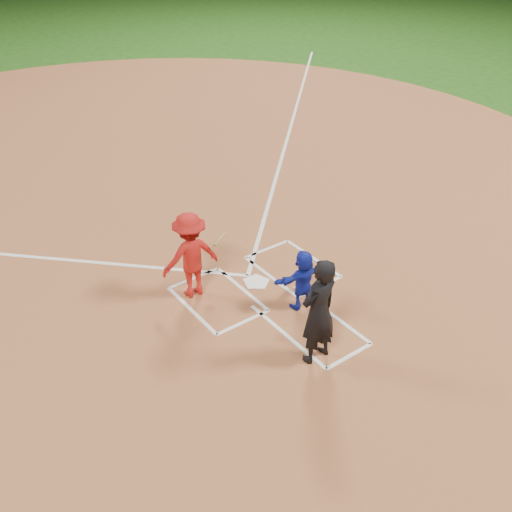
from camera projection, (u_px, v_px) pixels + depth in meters
ground at (256, 283)px, 12.03m from camera, size 120.00×120.00×0.00m
home_plate_dirt at (130, 183)px, 16.08m from camera, size 28.00×28.00×0.01m
home_plate at (256, 282)px, 12.02m from camera, size 0.60×0.60×0.02m
catcher at (303, 279)px, 11.03m from camera, size 1.20×0.48×1.26m
umpire at (319, 312)px, 9.56m from camera, size 0.78×0.54×2.05m
chalk_markings at (142, 192)px, 15.60m from camera, size 28.35×17.32×0.01m
batter_at_plate at (191, 255)px, 11.22m from camera, size 1.56×0.86×1.83m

